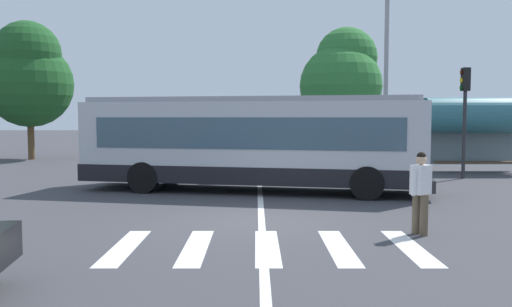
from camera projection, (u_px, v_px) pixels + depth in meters
The scene contains 13 objects.
ground_plane at pixel (258, 220), 12.39m from camera, with size 160.00×160.00×0.00m, color #3D3D42.
city_transit_bus at pixel (254, 143), 17.16m from camera, with size 11.40×4.75×3.06m.
pedestrian_crossing_street at pixel (422, 188), 10.81m from camera, with size 0.48×0.45×1.72m.
parked_car_champagne at pixel (162, 151), 25.37m from camera, with size 1.99×4.56×1.35m.
parked_car_black at pixel (220, 151), 25.39m from camera, with size 1.99×4.56×1.35m.
parked_car_teal at pixel (275, 151), 25.50m from camera, with size 2.13×4.61×1.35m.
traffic_light_far_corner at pixel (467, 104), 20.51m from camera, with size 0.33×0.32×4.33m.
bus_stop_shelter at pixel (477, 117), 22.73m from camera, with size 4.41×1.54×3.25m.
twin_arm_street_lamp at pixel (388, 42), 23.36m from camera, with size 4.28×0.32×9.41m.
background_tree_left at pixel (31, 75), 29.56m from camera, with size 4.81×4.81×7.72m.
background_tree_right at pixel (344, 78), 29.81m from camera, with size 4.64×4.64×7.51m.
crosswalk_painted_stripes at pixel (269, 247), 9.84m from camera, with size 5.79×2.77×0.01m.
lane_center_line at pixel (262, 206), 14.39m from camera, with size 0.16×24.00×0.01m, color silver.
Camera 1 is at (-0.01, -12.25, 2.45)m, focal length 36.99 mm.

